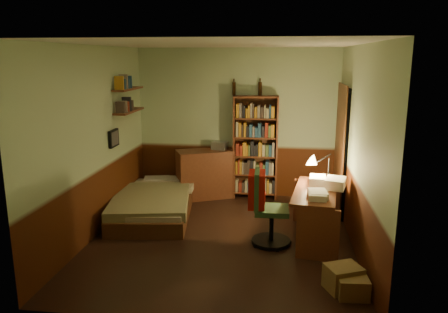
# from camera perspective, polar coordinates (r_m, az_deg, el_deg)

# --- Properties ---
(floor) EXTENTS (3.50, 4.00, 0.02)m
(floor) POSITION_cam_1_polar(r_m,az_deg,el_deg) (6.13, -0.32, -10.68)
(floor) COLOR black
(floor) RESTS_ON ground
(ceiling) EXTENTS (3.50, 4.00, 0.02)m
(ceiling) POSITION_cam_1_polar(r_m,az_deg,el_deg) (5.62, -0.35, 14.59)
(ceiling) COLOR silver
(ceiling) RESTS_ON wall_back
(wall_back) EXTENTS (3.50, 0.02, 2.60)m
(wall_back) POSITION_cam_1_polar(r_m,az_deg,el_deg) (7.70, 1.74, 4.35)
(wall_back) COLOR #A1BB90
(wall_back) RESTS_ON ground
(wall_left) EXTENTS (0.02, 4.00, 2.60)m
(wall_left) POSITION_cam_1_polar(r_m,az_deg,el_deg) (6.23, -16.60, 1.77)
(wall_left) COLOR #A1BB90
(wall_left) RESTS_ON ground
(wall_right) EXTENTS (0.02, 4.00, 2.60)m
(wall_right) POSITION_cam_1_polar(r_m,az_deg,el_deg) (5.77, 17.26, 0.87)
(wall_right) COLOR #A1BB90
(wall_right) RESTS_ON ground
(wall_front) EXTENTS (3.50, 0.02, 2.60)m
(wall_front) POSITION_cam_1_polar(r_m,az_deg,el_deg) (3.82, -4.52, -4.58)
(wall_front) COLOR #A1BB90
(wall_front) RESTS_ON ground
(doorway) EXTENTS (0.06, 0.90, 2.00)m
(doorway) POSITION_cam_1_polar(r_m,az_deg,el_deg) (7.08, 15.10, 0.68)
(doorway) COLOR black
(doorway) RESTS_ON ground
(door_trim) EXTENTS (0.02, 0.98, 2.08)m
(door_trim) POSITION_cam_1_polar(r_m,az_deg,el_deg) (7.08, 14.82, 0.69)
(door_trim) COLOR #442513
(door_trim) RESTS_ON ground
(bed) EXTENTS (1.34, 2.16, 0.60)m
(bed) POSITION_cam_1_polar(r_m,az_deg,el_deg) (7.02, -9.08, -5.03)
(bed) COLOR #5F7146
(bed) RESTS_ON ground
(dresser) EXTENTS (1.07, 0.83, 0.85)m
(dresser) POSITION_cam_1_polar(r_m,az_deg,el_deg) (7.72, -2.51, -2.28)
(dresser) COLOR #5C2E1A
(dresser) RESTS_ON ground
(mini_stereo) EXTENTS (0.29, 0.25, 0.14)m
(mini_stereo) POSITION_cam_1_polar(r_m,az_deg,el_deg) (7.69, -0.58, 1.45)
(mini_stereo) COLOR #B2B2B7
(mini_stereo) RESTS_ON dresser
(bookshelf) EXTENTS (0.79, 0.30, 1.80)m
(bookshelf) POSITION_cam_1_polar(r_m,az_deg,el_deg) (7.59, 4.06, 1.12)
(bookshelf) COLOR #5C2E1A
(bookshelf) RESTS_ON ground
(bottle_left) EXTENTS (0.08, 0.08, 0.22)m
(bottle_left) POSITION_cam_1_polar(r_m,az_deg,el_deg) (7.59, 1.30, 8.85)
(bottle_left) COLOR black
(bottle_left) RESTS_ON bookshelf
(bottle_right) EXTENTS (0.07, 0.07, 0.23)m
(bottle_right) POSITION_cam_1_polar(r_m,az_deg,el_deg) (7.55, 4.72, 8.83)
(bottle_right) COLOR black
(bottle_right) RESTS_ON bookshelf
(desk) EXTENTS (0.71, 1.37, 0.70)m
(desk) POSITION_cam_1_polar(r_m,az_deg,el_deg) (6.09, 11.70, -7.48)
(desk) COLOR #5C2E1A
(desk) RESTS_ON ground
(paper_stack) EXTENTS (0.33, 0.39, 0.14)m
(paper_stack) POSITION_cam_1_polar(r_m,az_deg,el_deg) (6.11, 14.34, -3.40)
(paper_stack) COLOR silver
(paper_stack) RESTS_ON desk
(desk_lamp) EXTENTS (0.23, 0.23, 0.64)m
(desk_lamp) POSITION_cam_1_polar(r_m,az_deg,el_deg) (6.33, 13.56, -0.43)
(desk_lamp) COLOR black
(desk_lamp) RESTS_ON desk
(office_chair) EXTENTS (0.45, 0.40, 0.88)m
(office_chair) POSITION_cam_1_polar(r_m,az_deg,el_deg) (5.84, 6.24, -7.28)
(office_chair) COLOR #2E512E
(office_chair) RESTS_ON ground
(red_jacket) EXTENTS (0.34, 0.44, 0.46)m
(red_jacket) POSITION_cam_1_polar(r_m,az_deg,el_deg) (5.66, 6.40, -0.86)
(red_jacket) COLOR #A8150C
(red_jacket) RESTS_ON office_chair
(wall_shelf_lower) EXTENTS (0.20, 0.90, 0.03)m
(wall_shelf_lower) POSITION_cam_1_polar(r_m,az_deg,el_deg) (7.14, -12.29, 5.82)
(wall_shelf_lower) COLOR #5C2E1A
(wall_shelf_lower) RESTS_ON wall_left
(wall_shelf_upper) EXTENTS (0.20, 0.90, 0.03)m
(wall_shelf_upper) POSITION_cam_1_polar(r_m,az_deg,el_deg) (7.11, -12.42, 8.62)
(wall_shelf_upper) COLOR #5C2E1A
(wall_shelf_upper) RESTS_ON wall_left
(framed_picture) EXTENTS (0.04, 0.32, 0.26)m
(framed_picture) POSITION_cam_1_polar(r_m,az_deg,el_deg) (6.76, -14.21, 2.33)
(framed_picture) COLOR black
(framed_picture) RESTS_ON wall_left
(cardboard_box_a) EXTENTS (0.45, 0.41, 0.27)m
(cardboard_box_a) POSITION_cam_1_polar(r_m,az_deg,el_deg) (5.01, 15.31, -15.04)
(cardboard_box_a) COLOR olive
(cardboard_box_a) RESTS_ON ground
(cardboard_box_b) EXTENTS (0.33, 0.28, 0.22)m
(cardboard_box_b) POSITION_cam_1_polar(r_m,az_deg,el_deg) (4.91, 16.46, -16.05)
(cardboard_box_b) COLOR olive
(cardboard_box_b) RESTS_ON ground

